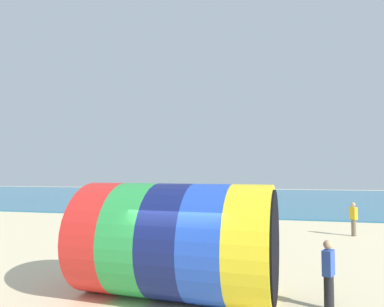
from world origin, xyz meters
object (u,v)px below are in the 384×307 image
(kite_handler, at_px, (329,274))
(bystander_mid_beach, at_px, (353,219))
(giant_inflatable_tube, at_px, (177,240))
(bystander_near_water, at_px, (204,224))

(kite_handler, relative_size, bystander_mid_beach, 0.96)
(giant_inflatable_tube, relative_size, bystander_mid_beach, 3.10)
(bystander_near_water, bearing_deg, kite_handler, -58.95)
(bystander_mid_beach, bearing_deg, giant_inflatable_tube, -122.56)
(giant_inflatable_tube, xyz_separation_m, kite_handler, (3.93, 0.07, -0.67))
(bystander_near_water, distance_m, bystander_mid_beach, 8.13)
(giant_inflatable_tube, distance_m, kite_handler, 3.99)
(kite_handler, distance_m, bystander_mid_beach, 11.05)
(giant_inflatable_tube, relative_size, kite_handler, 3.22)
(giant_inflatable_tube, xyz_separation_m, bystander_near_water, (-0.75, 7.85, -0.76))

